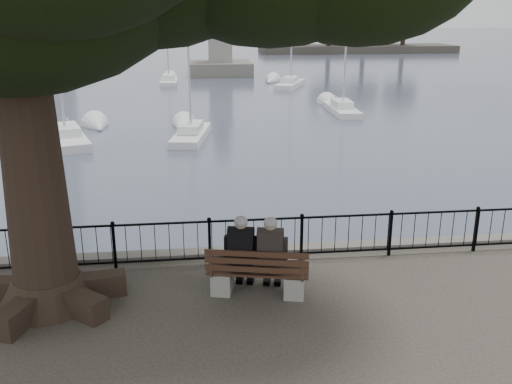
{
  "coord_description": "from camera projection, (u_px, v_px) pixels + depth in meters",
  "views": [
    {
      "loc": [
        -1.34,
        -8.82,
        5.24
      ],
      "look_at": [
        0.0,
        2.5,
        1.6
      ],
      "focal_mm": 40.0,
      "sensor_mm": 36.0,
      "label": 1
    }
  ],
  "objects": [
    {
      "name": "person_left",
      "position": [
        242.0,
        256.0,
        10.92
      ],
      "size": [
        0.58,
        0.87,
        1.62
      ],
      "color": "black",
      "rests_on": "ground"
    },
    {
      "name": "sailboat_g",
      "position": [
        290.0,
        83.0,
        48.79
      ],
      "size": [
        3.54,
        5.66,
        9.46
      ],
      "color": "white",
      "rests_on": "ground"
    },
    {
      "name": "sailboat_d",
      "position": [
        342.0,
        108.0,
        36.3
      ],
      "size": [
        1.59,
        5.19,
        8.91
      ],
      "color": "white",
      "rests_on": "ground"
    },
    {
      "name": "sailboat_b",
      "position": [
        191.0,
        132.0,
        28.9
      ],
      "size": [
        2.24,
        5.2,
        11.25
      ],
      "color": "white",
      "rests_on": "ground"
    },
    {
      "name": "lion_monument",
      "position": [
        220.0,
        52.0,
        57.16
      ],
      "size": [
        6.15,
        6.15,
        9.04
      ],
      "color": "#59554F",
      "rests_on": "ground"
    },
    {
      "name": "far_shore",
      "position": [
        362.0,
        26.0,
        87.21
      ],
      "size": [
        30.0,
        8.6,
        9.18
      ],
      "color": "#322E26",
      "rests_on": "ground"
    },
    {
      "name": "railing",
      "position": [
        256.0,
        238.0,
        12.28
      ],
      "size": [
        22.06,
        0.06,
        1.0
      ],
      "color": "black",
      "rests_on": "ground"
    },
    {
      "name": "sailboat_e",
      "position": [
        5.0,
        97.0,
        40.33
      ],
      "size": [
        2.36,
        5.61,
        12.4
      ],
      "color": "white",
      "rests_on": "ground"
    },
    {
      "name": "person_right",
      "position": [
        271.0,
        257.0,
        10.86
      ],
      "size": [
        0.58,
        0.87,
        1.62
      ],
      "color": "black",
      "rests_on": "ground"
    },
    {
      "name": "bench",
      "position": [
        258.0,
        278.0,
        10.9
      ],
      "size": [
        2.02,
        1.0,
        1.02
      ],
      "color": "gray",
      "rests_on": "ground"
    },
    {
      "name": "sailboat_h",
      "position": [
        169.0,
        80.0,
        50.74
      ],
      "size": [
        1.45,
        5.17,
        11.33
      ],
      "color": "white",
      "rests_on": "ground"
    },
    {
      "name": "sailboat_a",
      "position": [
        67.0,
        136.0,
        28.24
      ],
      "size": [
        3.21,
        5.86,
        10.33
      ],
      "color": "white",
      "rests_on": "ground"
    },
    {
      "name": "harbor",
      "position": [
        253.0,
        272.0,
        13.08
      ],
      "size": [
        260.0,
        260.0,
        1.2
      ],
      "color": "#59554F",
      "rests_on": "ground"
    }
  ]
}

